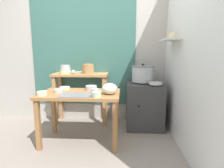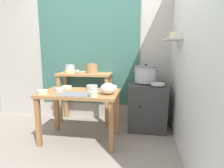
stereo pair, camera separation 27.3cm
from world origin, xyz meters
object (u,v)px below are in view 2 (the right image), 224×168
(clay_pot, at_px, (92,69))
(ladle, at_px, (78,72))
(steamer_pot, at_px, (146,74))
(plastic_bag, at_px, (108,89))
(stove_block, at_px, (147,106))
(prep_bowl_6, at_px, (112,87))
(prep_bowl_5, at_px, (94,94))
(prep_bowl_3, at_px, (67,87))
(prep_table, at_px, (80,100))
(prep_bowl_1, at_px, (92,87))
(prep_bowl_2, at_px, (94,91))
(prep_bowl_4, at_px, (43,92))
(bowl_stack_enamel, at_px, (70,69))
(wide_pan, at_px, (158,84))
(serving_tray, at_px, (74,94))
(back_shelf_table, at_px, (85,85))
(prep_bowl_0, at_px, (60,90))

(clay_pot, xyz_separation_m, ladle, (-0.23, -0.08, -0.05))
(steamer_pot, relative_size, plastic_bag, 2.05)
(stove_block, height_order, prep_bowl_6, same)
(prep_bowl_5, relative_size, prep_bowl_6, 0.89)
(prep_bowl_5, bearing_deg, prep_bowl_3, 140.79)
(prep_table, bearing_deg, prep_bowl_6, 29.63)
(prep_bowl_1, relative_size, prep_bowl_2, 1.50)
(prep_bowl_4, bearing_deg, clay_pot, 64.75)
(bowl_stack_enamel, height_order, prep_bowl_5, bowl_stack_enamel)
(wide_pan, height_order, prep_bowl_4, wide_pan)
(ladle, xyz_separation_m, serving_tray, (0.23, -0.82, -0.21))
(stove_block, bearing_deg, bowl_stack_enamel, 176.06)
(bowl_stack_enamel, height_order, prep_bowl_2, bowl_stack_enamel)
(prep_bowl_6, bearing_deg, prep_bowl_2, -125.95)
(ladle, height_order, plastic_bag, ladle)
(ladle, height_order, prep_bowl_6, ladle)
(prep_bowl_2, height_order, prep_bowl_6, prep_bowl_2)
(prep_bowl_1, height_order, prep_bowl_3, prep_bowl_1)
(prep_bowl_2, bearing_deg, prep_bowl_1, 111.86)
(prep_table, relative_size, plastic_bag, 5.37)
(back_shelf_table, bearing_deg, clay_pot, 0.00)
(serving_tray, height_order, prep_bowl_2, prep_bowl_2)
(stove_block, distance_m, prep_bowl_6, 0.74)
(prep_table, distance_m, clay_pot, 0.82)
(stove_block, xyz_separation_m, prep_bowl_0, (-1.26, -0.61, 0.36))
(prep_bowl_0, bearing_deg, prep_bowl_5, -23.13)
(steamer_pot, distance_m, wide_pan, 0.32)
(back_shelf_table, distance_m, prep_bowl_5, 1.07)
(ladle, relative_size, prep_bowl_3, 1.82)
(prep_table, height_order, stove_block, stove_block)
(prep_table, distance_m, prep_bowl_4, 0.52)
(prep_bowl_3, height_order, prep_bowl_5, prep_bowl_5)
(steamer_pot, relative_size, prep_bowl_3, 2.65)
(stove_block, distance_m, prep_bowl_3, 1.35)
(ladle, distance_m, prep_bowl_2, 0.86)
(bowl_stack_enamel, bearing_deg, ladle, -15.47)
(prep_table, relative_size, serving_tray, 2.75)
(back_shelf_table, bearing_deg, prep_bowl_4, -108.02)
(back_shelf_table, distance_m, prep_bowl_3, 0.56)
(steamer_pot, bearing_deg, prep_bowl_6, -142.26)
(prep_bowl_0, relative_size, prep_bowl_1, 0.80)
(bowl_stack_enamel, distance_m, serving_tray, 0.98)
(ladle, bearing_deg, prep_bowl_3, -93.51)
(steamer_pot, xyz_separation_m, wide_pan, (0.18, -0.24, -0.12))
(prep_bowl_3, bearing_deg, bowl_stack_enamel, 104.92)
(prep_bowl_2, relative_size, prep_bowl_4, 0.87)
(prep_table, bearing_deg, prep_bowl_1, 57.66)
(clay_pot, distance_m, prep_bowl_0, 0.83)
(bowl_stack_enamel, relative_size, prep_bowl_5, 1.66)
(prep_bowl_2, xyz_separation_m, prep_bowl_3, (-0.50, 0.23, -0.01))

